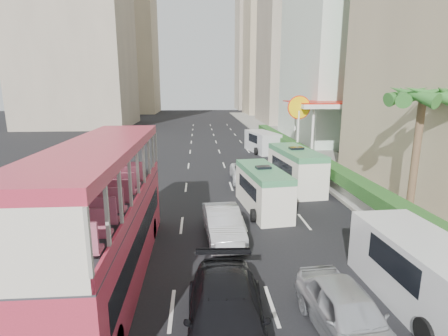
{
  "coord_description": "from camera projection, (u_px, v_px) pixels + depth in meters",
  "views": [
    {
      "loc": [
        -2.67,
        -11.83,
        6.86
      ],
      "look_at": [
        -1.5,
        4.0,
        3.2
      ],
      "focal_mm": 28.0,
      "sensor_mm": 36.0,
      "label": 1
    }
  ],
  "objects": [
    {
      "name": "ground_plane",
      "position": [
        271.0,
        273.0,
        13.23
      ],
      "size": [
        200.0,
        200.0,
        0.0
      ],
      "primitive_type": "plane",
      "color": "black",
      "rests_on": "ground"
    },
    {
      "name": "double_decker_bus",
      "position": [
        105.0,
        214.0,
        12.23
      ],
      "size": [
        2.5,
        11.0,
        5.06
      ],
      "primitive_type": "cube",
      "color": "#B82C42",
      "rests_on": "ground"
    },
    {
      "name": "car_silver_lane_a",
      "position": [
        223.0,
        238.0,
        16.27
      ],
      "size": [
        1.87,
        4.56,
        1.47
      ],
      "primitive_type": "imported",
      "rotation": [
        0.0,
        0.0,
        0.07
      ],
      "color": "silver",
      "rests_on": "ground"
    },
    {
      "name": "van_asset",
      "position": [
        246.0,
        181.0,
        26.23
      ],
      "size": [
        2.28,
        4.8,
        1.32
      ],
      "primitive_type": "imported",
      "rotation": [
        0.0,
        0.0,
        -0.02
      ],
      "color": "silver",
      "rests_on": "ground"
    },
    {
      "name": "minibus_near",
      "position": [
        263.0,
        189.0,
        19.87
      ],
      "size": [
        2.49,
        5.67,
        2.43
      ],
      "primitive_type": "cube",
      "rotation": [
        0.0,
        0.0,
        0.12
      ],
      "color": "silver",
      "rests_on": "ground"
    },
    {
      "name": "minibus_far",
      "position": [
        295.0,
        169.0,
        24.25
      ],
      "size": [
        2.66,
        6.34,
        2.73
      ],
      "primitive_type": "cube",
      "rotation": [
        0.0,
        0.0,
        0.1
      ],
      "color": "silver",
      "rests_on": "ground"
    },
    {
      "name": "panel_van_near",
      "position": [
        424.0,
        273.0,
        11.07
      ],
      "size": [
        2.44,
        5.65,
        2.23
      ],
      "primitive_type": "cube",
      "rotation": [
        0.0,
        0.0,
        0.04
      ],
      "color": "silver",
      "rests_on": "ground"
    },
    {
      "name": "panel_van_far",
      "position": [
        262.0,
        142.0,
        38.06
      ],
      "size": [
        3.23,
        5.77,
        2.18
      ],
      "primitive_type": "cube",
      "rotation": [
        0.0,
        0.0,
        0.2
      ],
      "color": "silver",
      "rests_on": "ground"
    },
    {
      "name": "sidewalk",
      "position": [
        306.0,
        151.0,
        38.15
      ],
      "size": [
        6.0,
        120.0,
        0.18
      ],
      "primitive_type": "cube",
      "color": "#99968C",
      "rests_on": "ground"
    },
    {
      "name": "kerb_wall",
      "position": [
        313.0,
        169.0,
        27.13
      ],
      "size": [
        0.3,
        44.0,
        1.0
      ],
      "primitive_type": "cube",
      "color": "silver",
      "rests_on": "sidewalk"
    },
    {
      "name": "hedge",
      "position": [
        314.0,
        158.0,
        26.94
      ],
      "size": [
        1.1,
        44.0,
        0.7
      ],
      "primitive_type": "cube",
      "color": "#2D6626",
      "rests_on": "kerb_wall"
    },
    {
      "name": "palm_tree",
      "position": [
        415.0,
        161.0,
        16.92
      ],
      "size": [
        0.36,
        0.36,
        6.4
      ],
      "primitive_type": "cylinder",
      "color": "brown",
      "rests_on": "sidewalk"
    },
    {
      "name": "shell_station",
      "position": [
        322.0,
        129.0,
        35.68
      ],
      "size": [
        6.5,
        8.0,
        5.5
      ],
      "primitive_type": "cube",
      "color": "silver",
      "rests_on": "ground"
    },
    {
      "name": "tower_far_a",
      "position": [
        274.0,
        27.0,
        89.21
      ],
      "size": [
        14.0,
        14.0,
        44.0
      ],
      "primitive_type": "cube",
      "color": "tan",
      "rests_on": "ground"
    },
    {
      "name": "tower_far_b",
      "position": [
        259.0,
        45.0,
        111.04
      ],
      "size": [
        14.0,
        14.0,
        40.0
      ],
      "primitive_type": "cube",
      "color": "tan",
      "rests_on": "ground"
    },
    {
      "name": "tower_left_b",
      "position": [
        125.0,
        26.0,
        93.96
      ],
      "size": [
        16.0,
        16.0,
        46.0
      ],
      "primitive_type": "cube",
      "color": "tan",
      "rests_on": "ground"
    }
  ]
}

